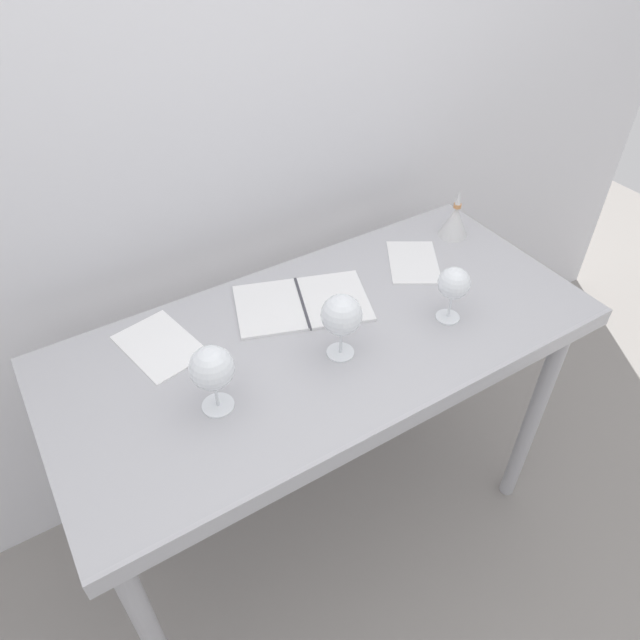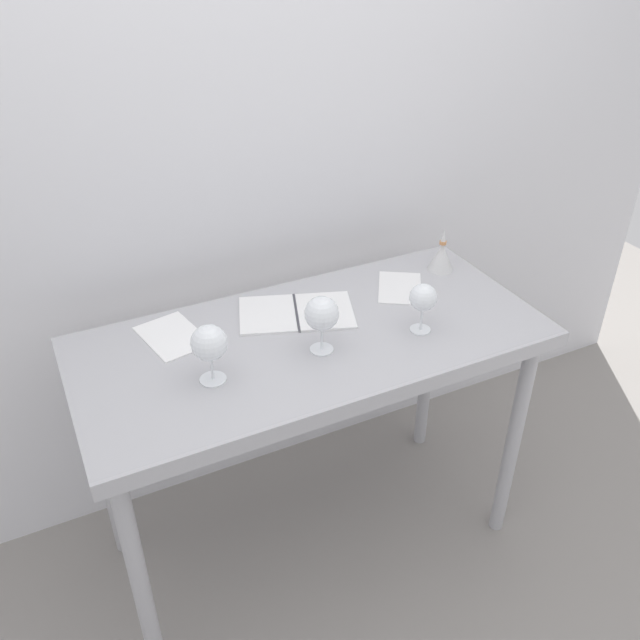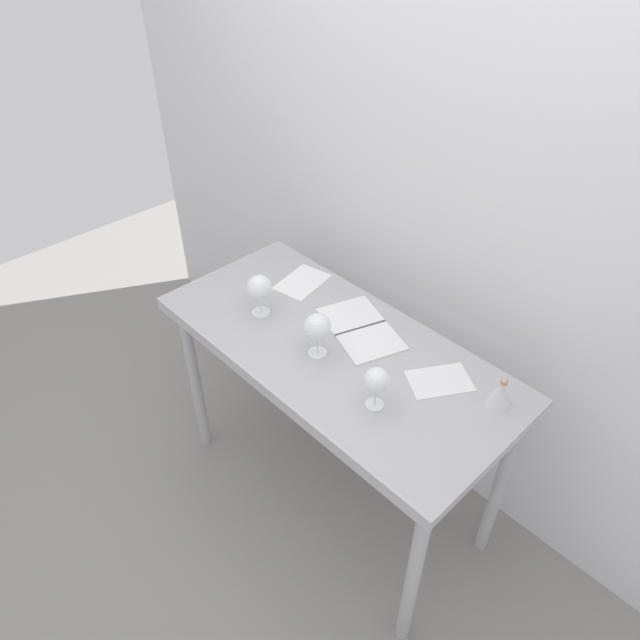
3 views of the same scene
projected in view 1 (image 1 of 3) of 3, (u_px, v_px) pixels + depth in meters
The scene contains 10 objects.
ground_plane at pixel (323, 518), 2.09m from camera, with size 6.00×6.00×0.00m, color gray.
back_wall at pixel (226, 114), 1.54m from camera, with size 3.80×0.04×2.60m, color silver.
steel_counter at pixel (325, 363), 1.56m from camera, with size 1.40×0.65×0.90m.
wine_glass_near_left at pixel (212, 369), 1.23m from camera, with size 0.10×0.10×0.17m.
wine_glass_near_right at pixel (454, 285), 1.47m from camera, with size 0.08×0.08×0.16m.
wine_glass_near_center at pixel (341, 316), 1.36m from camera, with size 0.10×0.10×0.17m.
open_notebook at pixel (302, 303), 1.58m from camera, with size 0.41×0.32×0.01m.
tasting_sheet_upper at pixel (413, 262), 1.72m from camera, with size 0.14×0.21×0.00m, color white.
tasting_sheet_lower at pixel (160, 345), 1.46m from camera, with size 0.15×0.22×0.00m, color white.
decanter_funnel at pixel (455, 221), 1.80m from camera, with size 0.09×0.09×0.15m.
Camera 1 is at (-0.59, -0.93, 1.91)m, focal length 32.92 mm.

